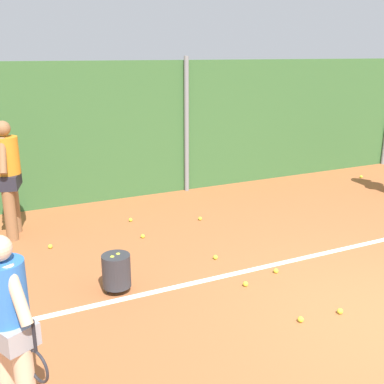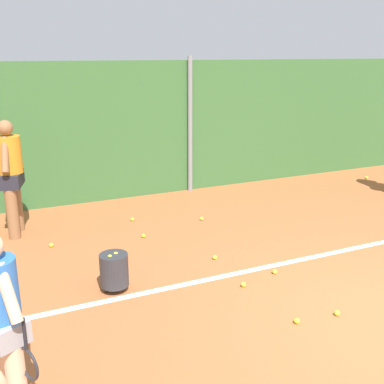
{
  "view_description": "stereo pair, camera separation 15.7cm",
  "coord_description": "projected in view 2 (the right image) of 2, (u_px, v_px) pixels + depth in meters",
  "views": [
    {
      "loc": [
        -4.13,
        -3.0,
        2.91
      ],
      "look_at": [
        -1.26,
        3.01,
        0.91
      ],
      "focal_mm": 43.49,
      "sensor_mm": 36.0,
      "label": 1
    },
    {
      "loc": [
        -3.99,
        -3.07,
        2.91
      ],
      "look_at": [
        -1.26,
        3.01,
        0.91
      ],
      "focal_mm": 43.49,
      "sensor_mm": 36.0,
      "label": 2
    }
  ],
  "objects": [
    {
      "name": "tennis_ball_4",
      "position": [
        297.0,
        321.0,
        5.2
      ],
      "size": [
        0.07,
        0.07,
        0.07
      ],
      "primitive_type": "sphere",
      "color": "#CCDB33",
      "rests_on": "ground_plane"
    },
    {
      "name": "tennis_ball_8",
      "position": [
        215.0,
        257.0,
        6.81
      ],
      "size": [
        0.07,
        0.07,
        0.07
      ],
      "primitive_type": "sphere",
      "color": "#CCDB33",
      "rests_on": "ground_plane"
    },
    {
      "name": "tennis_ball_6",
      "position": [
        243.0,
        285.0,
        6.02
      ],
      "size": [
        0.07,
        0.07,
        0.07
      ],
      "primitive_type": "sphere",
      "color": "#CCDB33",
      "rests_on": "ground_plane"
    },
    {
      "name": "tennis_ball_7",
      "position": [
        202.0,
        219.0,
        8.4
      ],
      "size": [
        0.07,
        0.07,
        0.07
      ],
      "primitive_type": "sphere",
      "color": "#CCDB33",
      "rests_on": "ground_plane"
    },
    {
      "name": "fence_post_center",
      "position": [
        190.0,
        126.0,
        9.84
      ],
      "size": [
        0.1,
        0.1,
        2.85
      ],
      "primitive_type": "cylinder",
      "color": "gray",
      "rests_on": "ground_plane"
    },
    {
      "name": "hedge_fence_backdrop",
      "position": [
        187.0,
        127.0,
        10.01
      ],
      "size": [
        20.43,
        0.25,
        2.77
      ],
      "primitive_type": "cube",
      "color": "#386633",
      "rests_on": "ground_plane"
    },
    {
      "name": "ball_hopper",
      "position": [
        114.0,
        270.0,
        5.85
      ],
      "size": [
        0.36,
        0.36,
        0.51
      ],
      "color": "#2D2D33",
      "rests_on": "ground_plane"
    },
    {
      "name": "tennis_ball_1",
      "position": [
        132.0,
        219.0,
        8.37
      ],
      "size": [
        0.07,
        0.07,
        0.07
      ],
      "primitive_type": "sphere",
      "color": "#CCDB33",
      "rests_on": "ground_plane"
    },
    {
      "name": "player_foreground_near",
      "position": [
        0.0,
        317.0,
        3.7
      ],
      "size": [
        0.46,
        0.67,
        1.61
      ],
      "rotation": [
        0.0,
        0.0,
        5.16
      ],
      "color": "beige",
      "rests_on": "ground_plane"
    },
    {
      "name": "tennis_ball_11",
      "position": [
        51.0,
        245.0,
        7.25
      ],
      "size": [
        0.07,
        0.07,
        0.07
      ],
      "primitive_type": "sphere",
      "color": "#CCDB33",
      "rests_on": "ground_plane"
    },
    {
      "name": "tennis_ball_0",
      "position": [
        337.0,
        313.0,
        5.36
      ],
      "size": [
        0.07,
        0.07,
        0.07
      ],
      "primitive_type": "sphere",
      "color": "#CCDB33",
      "rests_on": "ground_plane"
    },
    {
      "name": "tennis_ball_3",
      "position": [
        275.0,
        272.0,
        6.37
      ],
      "size": [
        0.07,
        0.07,
        0.07
      ],
      "primitive_type": "sphere",
      "color": "#CCDB33",
      "rests_on": "ground_plane"
    },
    {
      "name": "player_backcourt_far",
      "position": [
        10.0,
        172.0,
        7.47
      ],
      "size": [
        0.45,
        0.78,
        1.91
      ],
      "rotation": [
        0.0,
        0.0,
        1.32
      ],
      "color": "#8C603D",
      "rests_on": "ground_plane"
    },
    {
      "name": "tennis_ball_2",
      "position": [
        143.0,
        236.0,
        7.62
      ],
      "size": [
        0.07,
        0.07,
        0.07
      ],
      "primitive_type": "sphere",
      "color": "#CCDB33",
      "rests_on": "ground_plane"
    },
    {
      "name": "court_baseline_paint",
      "position": [
        299.0,
        260.0,
        6.8
      ],
      "size": [
        14.93,
        0.1,
        0.01
      ],
      "primitive_type": "cube",
      "color": "white",
      "rests_on": "ground_plane"
    },
    {
      "name": "tennis_ball_10",
      "position": [
        367.0,
        178.0,
        11.15
      ],
      "size": [
        0.07,
        0.07,
        0.07
      ],
      "primitive_type": "sphere",
      "color": "#CCDB33",
      "rests_on": "ground_plane"
    },
    {
      "name": "ground_plane",
      "position": [
        307.0,
        265.0,
        6.65
      ],
      "size": [
        31.44,
        31.44,
        0.0
      ],
      "primitive_type": "plane",
      "color": "#A85B33"
    }
  ]
}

